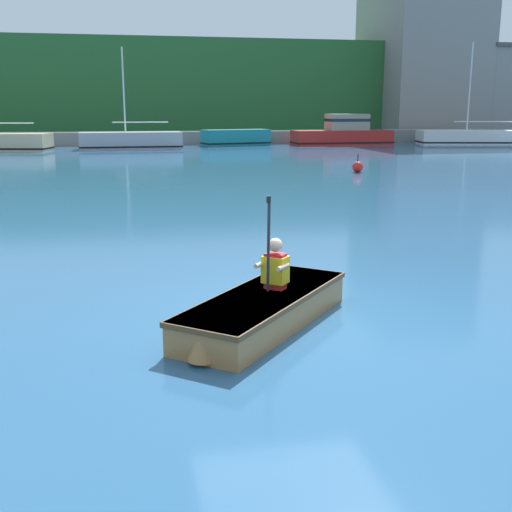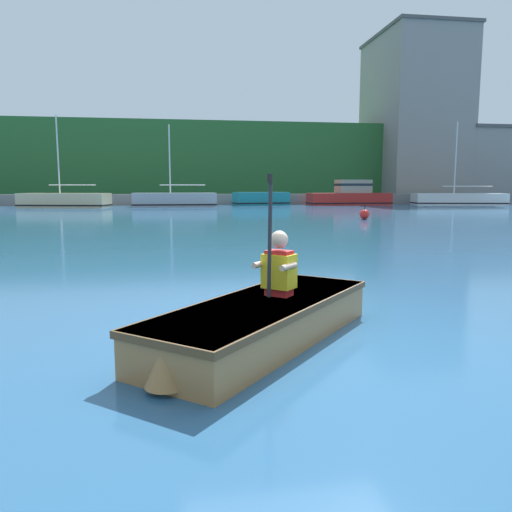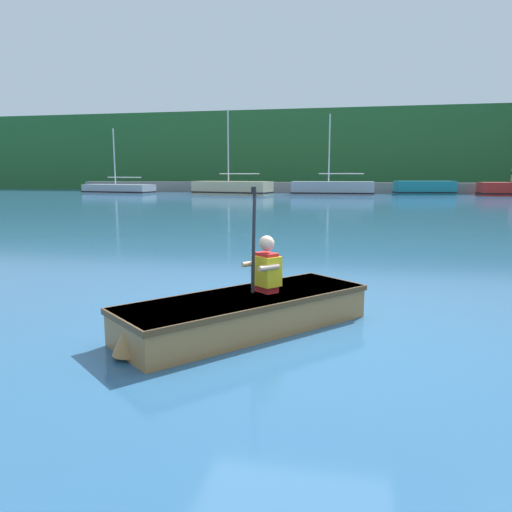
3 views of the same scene
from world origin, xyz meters
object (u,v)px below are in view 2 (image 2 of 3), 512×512
moored_boat_dock_west_end (350,196)px  moored_boat_dock_east_end (175,200)px  rowboat_foreground (262,319)px  person_paddler (278,267)px  channel_buoy (365,214)px  moored_boat_dock_center_far (261,199)px  moored_boat_dock_center_near (458,199)px  moored_boat_dock_west_inner (65,201)px

moored_boat_dock_west_end → moored_boat_dock_east_end: (-14.51, -1.93, -0.26)m
rowboat_foreground → person_paddler: size_ratio=2.40×
rowboat_foreground → person_paddler: bearing=50.0°
moored_boat_dock_west_end → person_paddler: size_ratio=6.01×
person_paddler → channel_buoy: size_ratio=1.61×
person_paddler → moored_boat_dock_center_far: bearing=81.1°
moored_boat_dock_center_far → rowboat_foreground: 36.93m
rowboat_foreground → channel_buoy: channel_buoy is taller
moored_boat_dock_west_end → moored_boat_dock_center_near: 9.17m
moored_boat_dock_center_far → channel_buoy: (1.68, -19.12, -0.29)m
moored_boat_dock_center_far → person_paddler: size_ratio=4.16×
moored_boat_dock_east_end → channel_buoy: bearing=-62.6°
moored_boat_dock_west_inner → moored_boat_dock_east_end: 7.93m
moored_boat_dock_east_end → rowboat_foreground: moored_boat_dock_east_end is taller
moored_boat_dock_east_end → person_paddler: bearing=-87.8°
moored_boat_dock_east_end → person_paddler: moored_boat_dock_east_end is taller
moored_boat_dock_center_far → moored_boat_dock_west_end: bearing=-3.4°
moored_boat_dock_west_inner → moored_boat_dock_east_end: bearing=2.1°
moored_boat_dock_center_far → channel_buoy: size_ratio=6.70×
person_paddler → channel_buoy: 18.62m
moored_boat_dock_west_inner → rowboat_foreground: size_ratio=2.40×
moored_boat_dock_center_near → moored_boat_dock_east_end: moored_boat_dock_center_near is taller
moored_boat_dock_east_end → rowboat_foreground: (1.12, -34.08, -0.29)m
rowboat_foreground → channel_buoy: size_ratio=3.87×
moored_boat_dock_west_end → moored_boat_dock_west_inner: moored_boat_dock_west_inner is taller
moored_boat_dock_east_end → channel_buoy: size_ratio=8.73×
moored_boat_dock_west_inner → moored_boat_dock_center_near: 31.55m
moored_boat_dock_west_end → moored_boat_dock_east_end: size_ratio=1.11×
moored_boat_dock_east_end → moored_boat_dock_west_end: bearing=7.6°
moored_boat_dock_west_inner → channel_buoy: bearing=-44.7°
moored_boat_dock_west_inner → person_paddler: 34.80m
person_paddler → channel_buoy: person_paddler is taller
moored_boat_dock_west_inner → moored_boat_dock_west_end: bearing=5.7°
moored_boat_dock_east_end → person_paddler: 33.87m
moored_boat_dock_west_inner → rowboat_foreground: 34.98m
moored_boat_dock_center_far → rowboat_foreground: (-5.90, -36.45, -0.29)m
moored_boat_dock_center_near → rowboat_foreground: moored_boat_dock_center_near is taller
moored_boat_dock_center_near → channel_buoy: (-14.90, -17.50, -0.24)m
moored_boat_dock_center_near → moored_boat_dock_center_far: bearing=174.4°
channel_buoy → moored_boat_dock_west_end: bearing=72.7°
moored_boat_dock_center_far → person_paddler: 36.66m
rowboat_foreground → moored_boat_dock_west_inner: bearing=105.0°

